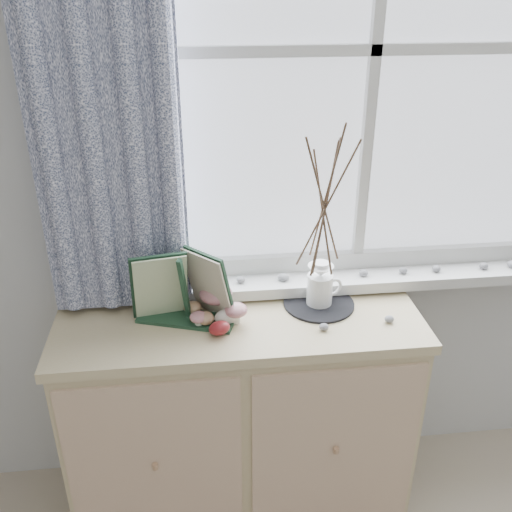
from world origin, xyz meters
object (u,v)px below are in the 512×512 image
at_px(sideboard, 241,418).
at_px(botanical_book, 184,291).
at_px(twig_pitcher, 325,202).
at_px(toadstool_cluster, 218,301).

distance_m(sideboard, botanical_book, 0.58).
bearing_deg(twig_pitcher, sideboard, 170.13).
relative_size(toadstool_cluster, twig_pitcher, 0.28).
height_order(sideboard, toadstool_cluster, toadstool_cluster).
relative_size(sideboard, toadstool_cluster, 6.45).
height_order(botanical_book, twig_pitcher, twig_pitcher).
xyz_separation_m(sideboard, toadstool_cluster, (-0.06, 0.02, 0.48)).
bearing_deg(twig_pitcher, toadstool_cluster, 164.27).
distance_m(botanical_book, toadstool_cluster, 0.13).
bearing_deg(sideboard, toadstool_cluster, 160.74).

